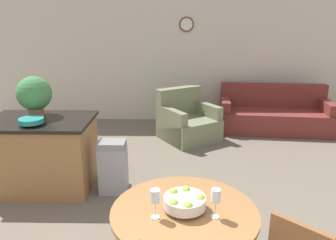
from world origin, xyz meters
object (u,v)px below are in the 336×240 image
(trash_bin, at_px, (113,167))
(couch, at_px, (274,115))
(armchair, at_px, (187,123))
(fruit_bowl, at_px, (184,201))
(potted_plant, at_px, (34,94))
(wine_glass_right, at_px, (216,197))
(wine_glass_left, at_px, (155,197))
(kitchen_island, at_px, (43,154))
(dining_table, at_px, (184,230))
(teal_bowl, at_px, (31,121))

(trash_bin, height_order, couch, couch)
(trash_bin, distance_m, armchair, 2.22)
(fruit_bowl, relative_size, potted_plant, 0.61)
(fruit_bowl, bearing_deg, wine_glass_right, -22.31)
(wine_glass_left, height_order, kitchen_island, wine_glass_left)
(dining_table, relative_size, fruit_bowl, 3.49)
(armchair, bearing_deg, wine_glass_left, -128.77)
(fruit_bowl, height_order, teal_bowl, teal_bowl)
(fruit_bowl, bearing_deg, potted_plant, 134.11)
(wine_glass_left, bearing_deg, couch, 63.53)
(kitchen_island, relative_size, teal_bowl, 4.55)
(kitchen_island, distance_m, trash_bin, 0.93)
(potted_plant, xyz_separation_m, trash_bin, (1.01, -0.28, -0.86))
(dining_table, bearing_deg, kitchen_island, 135.42)
(kitchen_island, height_order, couch, kitchen_island)
(fruit_bowl, bearing_deg, kitchen_island, 135.40)
(kitchen_island, xyz_separation_m, armchair, (1.93, 1.87, -0.16))
(trash_bin, xyz_separation_m, armchair, (1.01, 1.98, -0.03))
(dining_table, bearing_deg, fruit_bowl, -157.36)
(wine_glass_left, height_order, potted_plant, potted_plant)
(couch, bearing_deg, dining_table, -109.04)
(dining_table, xyz_separation_m, trash_bin, (-0.84, 1.62, -0.25))
(wine_glass_left, distance_m, kitchen_island, 2.44)
(couch, relative_size, armchair, 1.75)
(potted_plant, xyz_separation_m, couch, (3.74, 2.22, -0.90))
(wine_glass_right, height_order, teal_bowl, teal_bowl)
(wine_glass_left, xyz_separation_m, trash_bin, (-0.63, 1.72, -0.58))
(dining_table, xyz_separation_m, couch, (1.90, 4.13, -0.28))
(wine_glass_right, bearing_deg, teal_bowl, 140.75)
(wine_glass_left, distance_m, teal_bowl, 2.23)
(dining_table, height_order, fruit_bowl, fruit_bowl)
(wine_glass_left, distance_m, trash_bin, 1.92)
(wine_glass_left, relative_size, potted_plant, 0.43)
(dining_table, distance_m, teal_bowl, 2.34)
(kitchen_island, xyz_separation_m, teal_bowl, (0.01, -0.22, 0.51))
(fruit_bowl, distance_m, wine_glass_left, 0.25)
(teal_bowl, distance_m, trash_bin, 1.11)
(wine_glass_right, relative_size, couch, 0.10)
(potted_plant, bearing_deg, fruit_bowl, -45.89)
(armchair, bearing_deg, kitchen_island, -168.72)
(fruit_bowl, height_order, couch, fruit_bowl)
(wine_glass_right, relative_size, armchair, 0.18)
(teal_bowl, height_order, trash_bin, teal_bowl)
(potted_plant, distance_m, armchair, 2.79)
(wine_glass_left, bearing_deg, kitchen_island, 130.21)
(potted_plant, bearing_deg, wine_glass_left, -50.74)
(dining_table, bearing_deg, wine_glass_right, -22.44)
(kitchen_island, height_order, potted_plant, potted_plant)
(fruit_bowl, height_order, kitchen_island, kitchen_island)
(dining_table, height_order, kitchen_island, kitchen_island)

